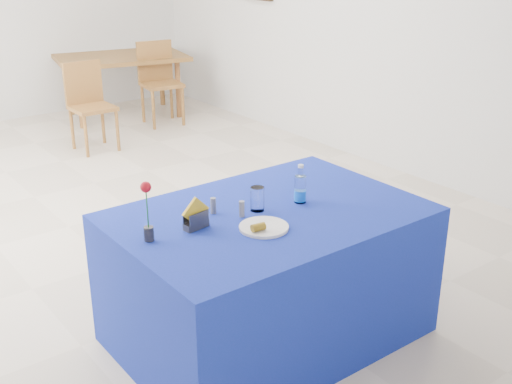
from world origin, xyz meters
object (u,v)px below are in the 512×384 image
blue_table (268,275)px  plate (264,227)px  oak_table (121,62)px  chair_bg_left (89,100)px  chair_bg_right (159,77)px  water_bottle (300,190)px

blue_table → plate: bearing=-134.7°
plate → oak_table: size_ratio=0.14×
plate → chair_bg_left: 4.11m
blue_table → chair_bg_left: bearing=80.4°
blue_table → chair_bg_right: (1.75, 4.34, 0.18)m
chair_bg_left → chair_bg_right: chair_bg_right is taller
chair_bg_left → chair_bg_right: 1.20m
blue_table → oak_table: blue_table is taller
chair_bg_right → water_bottle: bearing=-101.0°
chair_bg_left → blue_table: bearing=-100.3°
plate → chair_bg_left: bearing=78.6°
blue_table → chair_bg_right: chair_bg_right is taller
oak_table → chair_bg_right: bearing=-68.9°
plate → blue_table: (0.15, 0.15, -0.39)m
chair_bg_left → plate: bearing=-102.0°
plate → blue_table: plate is taller
plate → water_bottle: size_ratio=1.15×
oak_table → chair_bg_left: bearing=-131.1°
water_bottle → chair_bg_left: size_ratio=0.23×
water_bottle → chair_bg_right: 4.62m
water_bottle → chair_bg_right: water_bottle is taller
chair_bg_right → oak_table: bearing=119.6°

